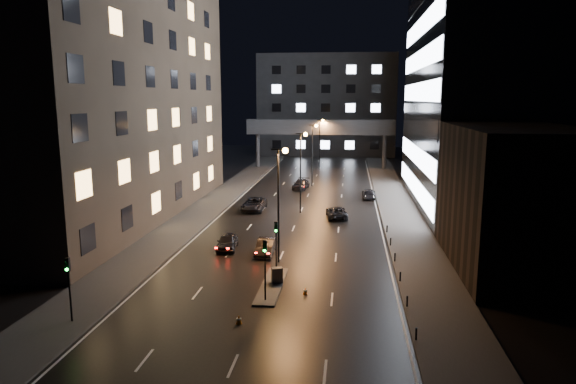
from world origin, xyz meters
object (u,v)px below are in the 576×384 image
at_px(car_away_c, 254,204).
at_px(car_toward_a, 337,212).
at_px(utility_cabinet, 277,275).
at_px(car_away_d, 301,184).
at_px(car_toward_b, 369,194).
at_px(car_away_a, 227,242).
at_px(car_away_b, 266,247).

relative_size(car_away_c, car_toward_a, 1.17).
bearing_deg(utility_cabinet, car_away_d, 74.01).
relative_size(car_toward_a, car_toward_b, 1.08).
relative_size(car_away_d, utility_cabinet, 4.33).
bearing_deg(car_toward_a, car_away_d, -79.52).
bearing_deg(car_toward_a, car_toward_b, -115.56).
bearing_deg(car_away_c, car_toward_a, -14.82).
bearing_deg(car_toward_b, car_away_d, -30.99).
relative_size(car_away_a, car_toward_b, 0.95).
bearing_deg(car_toward_b, car_toward_a, 72.36).
xyz_separation_m(car_toward_a, utility_cabinet, (-3.99, -23.24, 0.06)).
xyz_separation_m(car_away_c, utility_cabinet, (6.73, -26.20, -0.05)).
height_order(car_away_a, car_away_b, car_away_a).
height_order(car_toward_a, utility_cabinet, car_toward_a).
bearing_deg(car_away_a, utility_cabinet, -60.73).
distance_m(car_away_d, utility_cabinet, 42.69).
bearing_deg(car_toward_a, utility_cabinet, 73.00).
height_order(car_away_c, car_toward_a, car_away_c).
distance_m(car_away_c, utility_cabinet, 27.05).
bearing_deg(utility_cabinet, car_away_c, 85.45).
relative_size(car_toward_b, utility_cabinet, 3.83).
height_order(car_away_a, utility_cabinet, car_away_a).
height_order(car_away_d, car_toward_b, car_away_d).
bearing_deg(car_toward_b, car_away_b, 70.58).
distance_m(car_away_b, car_away_c, 19.07).
xyz_separation_m(car_away_a, car_toward_a, (10.06, 14.46, -0.06)).
height_order(car_away_c, car_away_d, car_away_c).
distance_m(car_away_a, car_away_c, 17.43).
xyz_separation_m(car_away_b, car_away_d, (-0.07, 34.93, 0.04)).
height_order(car_away_a, car_toward_a, car_away_a).
height_order(car_toward_b, utility_cabinet, utility_cabinet).
distance_m(car_away_a, car_away_d, 34.07).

